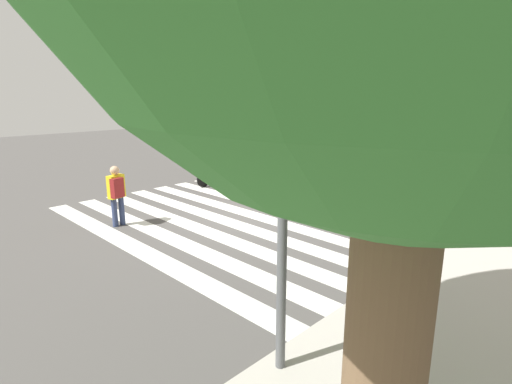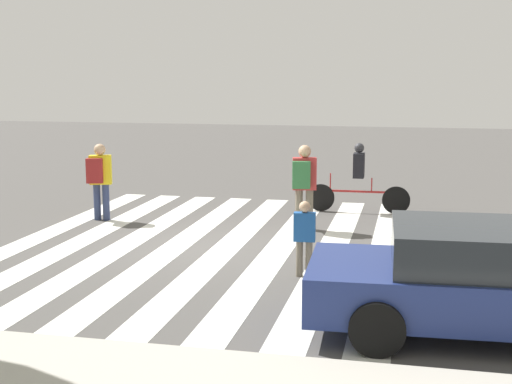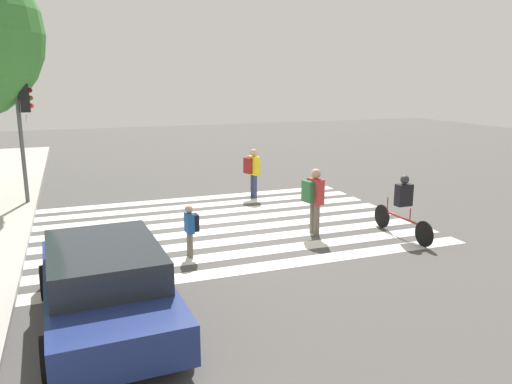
# 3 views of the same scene
# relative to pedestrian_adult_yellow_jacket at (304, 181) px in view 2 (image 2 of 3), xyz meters

# --- Properties ---
(ground_plane) EXTENTS (60.00, 60.00, 0.00)m
(ground_plane) POSITION_rel_pedestrian_adult_yellow_jacket_xyz_m (1.60, 1.81, -1.00)
(ground_plane) COLOR #4C4947
(crosswalk_stripes) EXTENTS (7.10, 10.00, 0.01)m
(crosswalk_stripes) POSITION_rel_pedestrian_adult_yellow_jacket_xyz_m (1.60, 1.81, -1.00)
(crosswalk_stripes) COLOR silver
(crosswalk_stripes) RESTS_ON ground_plane
(pedestrian_adult_yellow_jacket) EXTENTS (0.51, 0.45, 1.71)m
(pedestrian_adult_yellow_jacket) POSITION_rel_pedestrian_adult_yellow_jacket_xyz_m (0.00, 0.00, 0.00)
(pedestrian_adult_yellow_jacket) COLOR #6B6051
(pedestrian_adult_yellow_jacket) RESTS_ON ground_plane
(pedestrian_adult_tall_backpack) EXTENTS (0.34, 0.29, 1.20)m
(pedestrian_adult_tall_backpack) POSITION_rel_pedestrian_adult_yellow_jacket_xyz_m (-0.53, 3.32, -0.30)
(pedestrian_adult_tall_backpack) COLOR #6B6051
(pedestrian_adult_tall_backpack) RESTS_ON ground_plane
(pedestrian_child_with_backpack) EXTENTS (0.50, 0.47, 1.65)m
(pedestrian_child_with_backpack) POSITION_rel_pedestrian_adult_yellow_jacket_xyz_m (4.39, 0.04, -0.04)
(pedestrian_child_with_backpack) COLOR navy
(pedestrian_child_with_backpack) RESTS_ON ground_plane
(cyclist_near_curb) EXTENTS (2.32, 0.40, 1.58)m
(cyclist_near_curb) POSITION_rel_pedestrian_adult_yellow_jacket_xyz_m (-0.94, -2.03, -0.14)
(cyclist_near_curb) COLOR black
(cyclist_near_curb) RESTS_ON ground_plane
(car_parked_dark_suv) EXTENTS (4.52, 2.14, 1.34)m
(car_parked_dark_suv) POSITION_rel_pedestrian_adult_yellow_jacket_xyz_m (-3.13, 5.33, -0.31)
(car_parked_dark_suv) COLOR navy
(car_parked_dark_suv) RESTS_ON ground_plane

